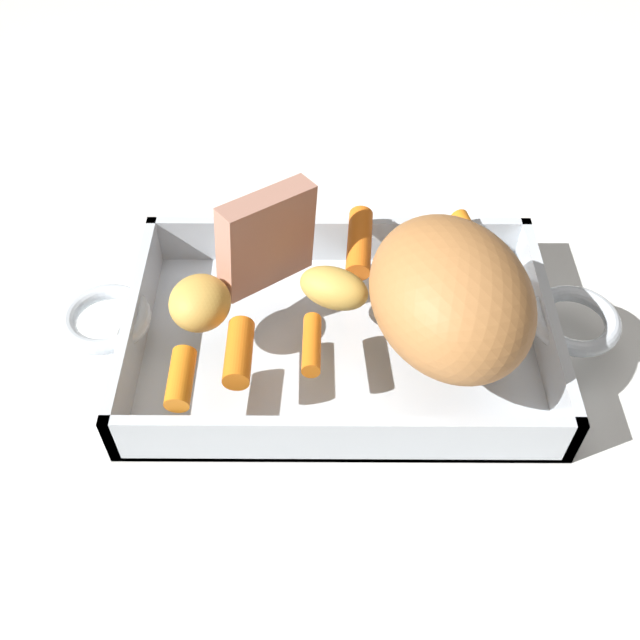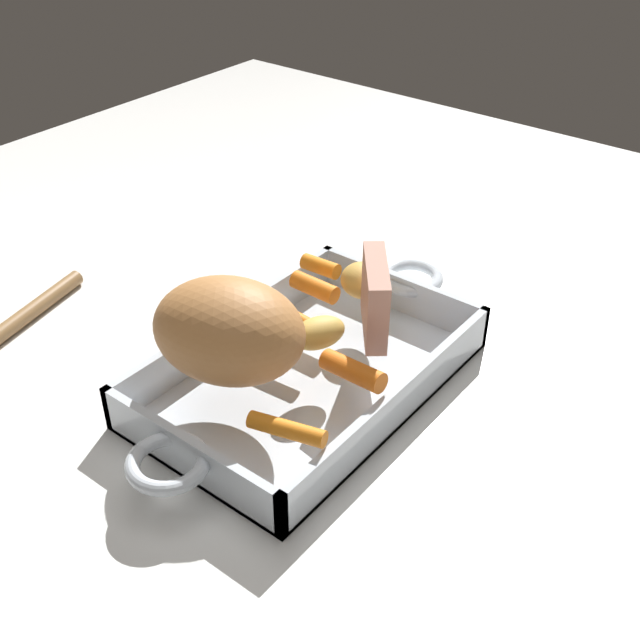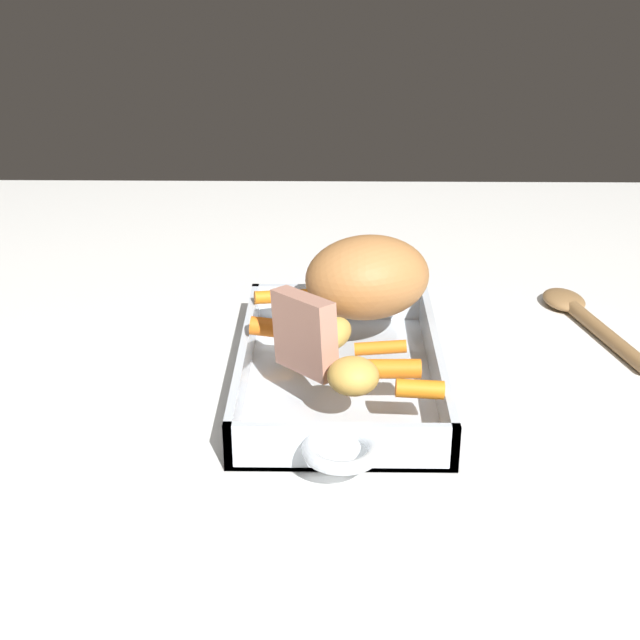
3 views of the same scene
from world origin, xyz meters
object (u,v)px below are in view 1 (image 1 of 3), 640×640
(baby_carrot_southwest, at_px, (312,344))
(potato_whole, at_px, (334,288))
(baby_carrot_center_right, at_px, (359,243))
(baby_carrot_short, at_px, (239,352))
(pork_roast, at_px, (450,297))
(potato_halved, at_px, (200,303))
(roasting_dish, at_px, (340,336))
(baby_carrot_center_left, at_px, (473,244))
(baby_carrot_long, at_px, (181,378))
(roast_slice_thick, at_px, (266,239))

(baby_carrot_southwest, height_order, potato_whole, potato_whole)
(baby_carrot_southwest, distance_m, baby_carrot_center_right, 0.12)
(baby_carrot_short, xyz_separation_m, potato_whole, (-0.07, -0.06, 0.01))
(pork_roast, relative_size, baby_carrot_center_right, 2.15)
(baby_carrot_center_right, xyz_separation_m, potato_halved, (0.13, 0.08, 0.01))
(roasting_dish, relative_size, baby_carrot_center_left, 6.39)
(baby_carrot_long, xyz_separation_m, potato_halved, (-0.01, -0.07, 0.01))
(baby_carrot_center_right, bearing_deg, potato_halved, 31.73)
(roast_slice_thick, distance_m, potato_whole, 0.07)
(baby_carrot_short, bearing_deg, potato_halved, -52.01)
(roast_slice_thick, height_order, potato_whole, roast_slice_thick)
(potato_halved, relative_size, potato_whole, 0.90)
(baby_carrot_short, bearing_deg, baby_carrot_center_left, -147.61)
(baby_carrot_long, distance_m, potato_whole, 0.14)
(baby_carrot_long, height_order, potato_halved, potato_halved)
(pork_roast, bearing_deg, roasting_dish, -21.95)
(roasting_dish, bearing_deg, potato_halved, 6.05)
(pork_roast, height_order, potato_halved, pork_roast)
(baby_carrot_southwest, xyz_separation_m, baby_carrot_short, (0.05, 0.01, 0.00))
(baby_carrot_short, bearing_deg, potato_whole, -139.28)
(baby_carrot_southwest, height_order, baby_carrot_short, baby_carrot_short)
(roasting_dish, relative_size, baby_carrot_long, 9.71)
(roast_slice_thick, xyz_separation_m, baby_carrot_center_left, (-0.17, -0.03, -0.03))
(pork_roast, xyz_separation_m, baby_carrot_center_left, (-0.04, -0.10, -0.04))
(baby_carrot_long, xyz_separation_m, potato_whole, (-0.11, -0.08, 0.01))
(roasting_dish, height_order, potato_halved, potato_halved)
(potato_halved, bearing_deg, roasting_dish, -173.95)
(pork_roast, relative_size, baby_carrot_short, 2.62)
(pork_roast, xyz_separation_m, baby_carrot_southwest, (0.10, 0.01, -0.04))
(baby_carrot_center_right, distance_m, potato_whole, 0.06)
(roast_slice_thick, bearing_deg, potato_halved, 44.43)
(roasting_dish, distance_m, roast_slice_thick, 0.10)
(baby_carrot_long, height_order, baby_carrot_short, baby_carrot_short)
(roasting_dish, height_order, pork_roast, pork_roast)
(baby_carrot_center_left, height_order, potato_whole, potato_whole)
(roast_slice_thick, height_order, baby_carrot_southwest, roast_slice_thick)
(baby_carrot_southwest, bearing_deg, baby_carrot_long, 19.78)
(roast_slice_thick, relative_size, baby_carrot_center_left, 1.14)
(roast_slice_thick, bearing_deg, baby_carrot_center_right, -159.11)
(roasting_dish, xyz_separation_m, baby_carrot_short, (0.08, 0.05, 0.04))
(roasting_dish, xyz_separation_m, potato_whole, (0.01, -0.01, 0.05))
(baby_carrot_center_left, bearing_deg, potato_halved, 19.53)
(baby_carrot_short, bearing_deg, roasting_dish, -145.09)
(baby_carrot_long, distance_m, baby_carrot_short, 0.05)
(roast_slice_thick, relative_size, baby_carrot_short, 1.46)
(baby_carrot_southwest, relative_size, baby_carrot_center_right, 0.82)
(roasting_dish, height_order, baby_carrot_long, baby_carrot_long)
(baby_carrot_southwest, xyz_separation_m, potato_halved, (0.09, -0.03, 0.01))
(baby_carrot_long, bearing_deg, baby_carrot_short, -149.91)
(potato_whole, bearing_deg, pork_roast, 154.84)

